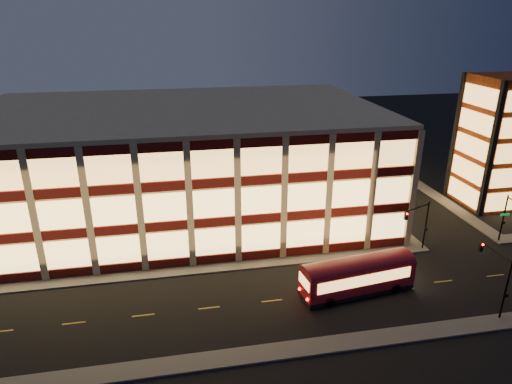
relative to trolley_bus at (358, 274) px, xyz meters
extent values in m
plane|color=black|center=(-12.43, 6.17, -2.11)|extent=(200.00, 200.00, 0.00)
cube|color=#514F4C|center=(-15.43, 7.17, -2.04)|extent=(54.00, 2.00, 0.15)
cube|color=#514F4C|center=(10.57, 23.17, -2.04)|extent=(2.00, 30.00, 0.15)
cube|color=#514F4C|center=(21.57, 23.17, -2.04)|extent=(2.00, 30.00, 0.15)
cube|color=#514F4C|center=(-12.43, -6.83, -2.04)|extent=(100.00, 2.00, 0.15)
cube|color=tan|center=(-15.43, 23.17, 4.89)|extent=(50.00, 30.00, 14.00)
cube|color=tan|center=(-15.43, 23.17, 12.14)|extent=(50.40, 30.40, 0.50)
cube|color=#470C0A|center=(-15.43, 8.05, -1.46)|extent=(50.10, 0.25, 1.00)
cube|color=#FFCB6B|center=(-15.43, 8.07, 0.64)|extent=(49.00, 0.20, 3.00)
cube|color=#470C0A|center=(9.69, 23.17, -1.46)|extent=(0.25, 30.10, 1.00)
cube|color=#FFCB6B|center=(9.67, 23.17, 0.64)|extent=(0.20, 29.00, 3.00)
cube|color=#470C0A|center=(-15.43, 8.05, 2.94)|extent=(50.10, 0.25, 1.00)
cube|color=#FFCB6B|center=(-15.43, 8.07, 5.04)|extent=(49.00, 0.20, 3.00)
cube|color=#470C0A|center=(9.69, 23.17, 2.94)|extent=(0.25, 30.10, 1.00)
cube|color=#FFCB6B|center=(9.67, 23.17, 5.04)|extent=(0.20, 29.00, 3.00)
cube|color=#470C0A|center=(-15.43, 8.05, 7.34)|extent=(50.10, 0.25, 1.00)
cube|color=#FFCB6B|center=(-15.43, 8.07, 9.44)|extent=(49.00, 0.20, 3.00)
cube|color=#470C0A|center=(9.69, 23.17, 7.34)|extent=(0.25, 30.10, 1.00)
cube|color=#FFCB6B|center=(9.67, 23.17, 9.44)|extent=(0.20, 29.00, 3.00)
cube|color=#8C3814|center=(27.57, 18.17, 6.89)|extent=(8.00, 8.00, 18.00)
cube|color=black|center=(23.57, 14.17, 6.89)|extent=(0.60, 0.60, 18.00)
cube|color=black|center=(23.57, 22.17, 6.89)|extent=(0.60, 0.60, 18.00)
cube|color=black|center=(31.57, 22.17, 6.89)|extent=(0.60, 0.60, 18.00)
cube|color=#F6B056|center=(27.57, 14.09, -0.31)|extent=(6.60, 0.16, 2.60)
cube|color=#F6B056|center=(23.49, 18.17, -0.31)|extent=(0.16, 6.60, 2.60)
cube|color=#F6B056|center=(23.49, 18.17, 3.09)|extent=(0.16, 6.60, 2.60)
cube|color=#F6B056|center=(23.49, 18.17, 6.49)|extent=(0.16, 6.60, 2.60)
cube|color=#F6B056|center=(23.49, 18.17, 9.89)|extent=(0.16, 6.60, 2.60)
cube|color=#F6B056|center=(23.49, 18.17, 13.29)|extent=(0.16, 6.60, 2.60)
cylinder|color=black|center=(11.07, 6.97, 0.89)|extent=(0.18, 0.18, 6.00)
cylinder|color=black|center=(9.32, 6.22, 3.59)|extent=(3.56, 1.63, 0.14)
cube|color=black|center=(7.57, 5.47, 3.09)|extent=(0.32, 0.32, 0.95)
sphere|color=#FF0C05|center=(7.57, 5.29, 3.39)|extent=(0.20, 0.20, 0.20)
cube|color=black|center=(11.07, 6.77, 0.49)|extent=(0.25, 0.18, 0.28)
cylinder|color=black|center=(21.07, 6.97, 0.89)|extent=(0.18, 0.18, 6.00)
cube|color=black|center=(21.07, 6.77, 0.49)|extent=(0.25, 0.18, 0.28)
cube|color=#0C7226|center=(21.07, 6.82, 1.49)|extent=(1.20, 0.06, 0.28)
cylinder|color=black|center=(11.07, -6.33, 0.89)|extent=(0.18, 0.18, 6.00)
cylinder|color=black|center=(11.07, -4.33, 3.59)|extent=(0.14, 4.00, 0.14)
cube|color=black|center=(11.07, -2.33, 3.09)|extent=(0.32, 0.32, 0.95)
sphere|color=#FF0C05|center=(11.07, -2.51, 3.39)|extent=(0.20, 0.20, 0.20)
cube|color=black|center=(11.07, -6.53, 0.49)|extent=(0.25, 0.18, 0.28)
cube|color=maroon|center=(0.00, 0.00, -0.20)|extent=(11.52, 4.29, 2.59)
cube|color=black|center=(0.00, 0.00, -1.72)|extent=(11.52, 4.29, 0.39)
cylinder|color=black|center=(-3.40, -1.71, -1.61)|extent=(1.05, 0.47, 1.01)
cylinder|color=black|center=(-3.73, 0.74, -1.61)|extent=(1.05, 0.47, 1.01)
cylinder|color=black|center=(3.73, -0.74, -1.61)|extent=(1.05, 0.47, 1.01)
cylinder|color=black|center=(3.40, 1.71, -1.61)|extent=(1.05, 0.47, 1.01)
cube|color=#F6B056|center=(0.19, -1.42, 0.14)|extent=(9.82, 1.39, 1.12)
cube|color=#F6B056|center=(-0.19, 1.42, 0.14)|extent=(9.82, 1.39, 1.12)
camera|label=1|loc=(-16.80, -35.59, 23.52)|focal=32.00mm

